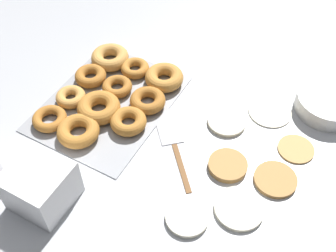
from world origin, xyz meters
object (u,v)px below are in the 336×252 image
object	(u,v)px
pancake_5	(187,217)
container_stack	(41,186)
pancake_3	(270,111)
pancake_0	(228,165)
pancake_7	(275,179)
spatula	(171,135)
donut_tray	(111,95)
pancake_1	(239,209)
pancake_2	(227,122)
batter_bowl	(328,103)
pancake_6	(296,148)

from	to	relation	value
pancake_5	container_stack	world-z (taller)	container_stack
pancake_3	pancake_0	bearing A→B (deg)	-7.23
pancake_0	pancake_7	bearing A→B (deg)	99.30
pancake_7	spatula	world-z (taller)	pancake_7
donut_tray	container_stack	size ratio (longest dim) A/B	3.13
pancake_7	container_stack	size ratio (longest dim) A/B	0.80
pancake_1	pancake_3	size ratio (longest dim) A/B	0.97
pancake_1	donut_tray	world-z (taller)	donut_tray
pancake_3	container_stack	bearing A→B (deg)	-35.42
pancake_1	pancake_3	xyz separation A→B (m)	(-0.33, -0.04, -0.00)
container_stack	donut_tray	bearing A→B (deg)	-172.52
pancake_2	batter_bowl	xyz separation A→B (m)	(-0.18, 0.22, 0.02)
pancake_5	donut_tray	size ratio (longest dim) A/B	0.24
batter_bowl	pancake_3	bearing A→B (deg)	-56.18
pancake_6	donut_tray	xyz separation A→B (m)	(0.08, -0.52, 0.01)
pancake_3	spatula	world-z (taller)	pancake_3
pancake_3	batter_bowl	distance (m)	0.16
pancake_0	pancake_7	distance (m)	0.12
pancake_0	batter_bowl	size ratio (longest dim) A/B	0.55
donut_tray	spatula	size ratio (longest dim) A/B	1.80
pancake_7	container_stack	bearing A→B (deg)	-55.94
pancake_0	pancake_2	world-z (taller)	pancake_0
pancake_2	pancake_7	xyz separation A→B (m)	(0.11, 0.18, -0.00)
pancake_7	container_stack	xyz separation A→B (m)	(0.31, -0.46, 0.05)
pancake_5	pancake_7	world-z (taller)	pancake_5
pancake_1	spatula	bearing A→B (deg)	-115.98
batter_bowl	container_stack	size ratio (longest dim) A/B	1.36
pancake_0	container_stack	xyz separation A→B (m)	(0.29, -0.34, 0.05)
pancake_0	pancake_6	xyz separation A→B (m)	(-0.14, 0.13, -0.00)
pancake_1	pancake_2	distance (m)	0.27
spatula	pancake_2	bearing A→B (deg)	-87.37
pancake_6	pancake_5	bearing A→B (deg)	-26.56
pancake_6	donut_tray	distance (m)	0.53
pancake_6	pancake_7	xyz separation A→B (m)	(0.12, -0.02, 0.00)
donut_tray	batter_bowl	bearing A→B (deg)	115.69
pancake_7	pancake_5	bearing A→B (deg)	-35.85
pancake_0	pancake_1	bearing A→B (deg)	36.16
pancake_2	pancake_5	xyz separation A→B (m)	(0.31, 0.04, 0.00)
pancake_5	spatula	xyz separation A→B (m)	(-0.20, -0.15, -0.00)
batter_bowl	spatula	bearing A→B (deg)	-48.77
pancake_6	pancake_3	bearing A→B (deg)	-131.53
pancake_1	donut_tray	bearing A→B (deg)	-108.46
pancake_6	donut_tray	world-z (taller)	donut_tray
pancake_0	spatula	xyz separation A→B (m)	(-0.02, -0.18, -0.01)
pancake_3	pancake_7	size ratio (longest dim) A/B	1.13
batter_bowl	spatula	distance (m)	0.45
pancake_5	donut_tray	world-z (taller)	donut_tray
pancake_0	pancake_6	distance (m)	0.19
pancake_0	pancake_1	xyz separation A→B (m)	(0.10, 0.07, -0.00)
container_stack	pancake_2	bearing A→B (deg)	146.67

